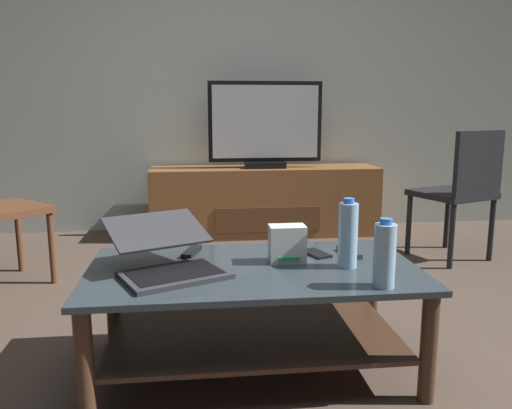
{
  "coord_description": "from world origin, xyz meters",
  "views": [
    {
      "loc": [
        -0.33,
        -1.94,
        1.03
      ],
      "look_at": [
        -0.05,
        0.46,
        0.58
      ],
      "focal_mm": 36.19,
      "sensor_mm": 36.0,
      "label": 1
    }
  ],
  "objects": [
    {
      "name": "tv_remote",
      "position": [
        0.3,
        0.08,
        0.44
      ],
      "size": [
        0.07,
        0.16,
        0.02
      ],
      "primitive_type": "cube",
      "rotation": [
        0.0,
        0.0,
        0.15
      ],
      "color": "#2D2D30",
      "rests_on": "coffee_table"
    },
    {
      "name": "television",
      "position": [
        0.23,
        2.17,
        0.88
      ],
      "size": [
        0.9,
        0.2,
        0.68
      ],
      "color": "black",
      "rests_on": "media_cabinet"
    },
    {
      "name": "cell_phone",
      "position": [
        0.16,
        0.1,
        0.43
      ],
      "size": [
        0.12,
        0.16,
        0.01
      ],
      "primitive_type": "cube",
      "rotation": [
        0.0,
        0.0,
        0.37
      ],
      "color": "black",
      "rests_on": "coffee_table"
    },
    {
      "name": "water_bottle_far",
      "position": [
        0.3,
        -0.31,
        0.54
      ],
      "size": [
        0.08,
        0.08,
        0.24
      ],
      "color": "#99C6E5",
      "rests_on": "coffee_table"
    },
    {
      "name": "ground_plane",
      "position": [
        0.0,
        0.0,
        0.0
      ],
      "size": [
        7.68,
        7.68,
        0.0
      ],
      "primitive_type": "plane",
      "color": "#4C3D33"
    },
    {
      "name": "coffee_table",
      "position": [
        -0.12,
        -0.04,
        0.3
      ],
      "size": [
        1.27,
        0.69,
        0.43
      ],
      "color": "#2D383D",
      "rests_on": "ground"
    },
    {
      "name": "router_box",
      "position": [
        0.03,
        0.01,
        0.5
      ],
      "size": [
        0.14,
        0.09,
        0.15
      ],
      "color": "white",
      "rests_on": "coffee_table"
    },
    {
      "name": "back_wall",
      "position": [
        0.0,
        2.51,
        1.4
      ],
      "size": [
        6.4,
        0.12,
        2.8
      ],
      "primitive_type": "cube",
      "color": "#A8B2A8",
      "rests_on": "ground"
    },
    {
      "name": "laptop",
      "position": [
        -0.44,
        -0.06,
        0.49
      ],
      "size": [
        0.5,
        0.54,
        0.19
      ],
      "color": "#333338",
      "rests_on": "coffee_table"
    },
    {
      "name": "dining_chair",
      "position": [
        1.44,
        1.29,
        0.5
      ],
      "size": [
        0.57,
        0.57,
        0.89
      ],
      "color": "black",
      "rests_on": "ground"
    },
    {
      "name": "water_bottle_near",
      "position": [
        0.24,
        -0.08,
        0.55
      ],
      "size": [
        0.08,
        0.08,
        0.27
      ],
      "color": "#99C6E5",
      "rests_on": "coffee_table"
    },
    {
      "name": "soundbar_remote",
      "position": [
        -0.35,
        0.17,
        0.44
      ],
      "size": [
        0.09,
        0.17,
        0.02
      ],
      "primitive_type": "cube",
      "rotation": [
        0.0,
        0.0,
        -0.29
      ],
      "color": "black",
      "rests_on": "coffee_table"
    },
    {
      "name": "media_cabinet",
      "position": [
        0.23,
        2.19,
        0.28
      ],
      "size": [
        1.84,
        0.44,
        0.55
      ],
      "color": "brown",
      "rests_on": "ground"
    }
  ]
}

